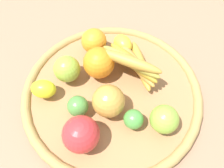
% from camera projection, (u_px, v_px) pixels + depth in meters
% --- Properties ---
extents(ground_plane, '(2.40, 2.40, 0.00)m').
position_uv_depth(ground_plane, '(112.00, 95.00, 0.60)').
color(ground_plane, '#966D52').
rests_on(ground_plane, ground).
extents(basket, '(0.47, 0.47, 0.04)m').
position_uv_depth(basket, '(112.00, 92.00, 0.59)').
color(basket, '#A27248').
rests_on(basket, ground_plane).
extents(banana_bunch, '(0.15, 0.17, 0.08)m').
position_uv_depth(banana_bunch, '(134.00, 63.00, 0.57)').
color(banana_bunch, gold).
rests_on(banana_bunch, basket).
extents(lime_1, '(0.06, 0.06, 0.05)m').
position_uv_depth(lime_1, '(78.00, 106.00, 0.52)').
color(lime_1, '#4E8F3D').
rests_on(lime_1, basket).
extents(lemon_1, '(0.07, 0.08, 0.05)m').
position_uv_depth(lemon_1, '(123.00, 44.00, 0.63)').
color(lemon_1, yellow).
rests_on(lemon_1, basket).
extents(apple_2, '(0.11, 0.11, 0.08)m').
position_uv_depth(apple_2, '(108.00, 101.00, 0.51)').
color(apple_2, '#C18D3A').
rests_on(apple_2, basket).
extents(apple_1, '(0.10, 0.10, 0.07)m').
position_uv_depth(apple_1, '(67.00, 69.00, 0.56)').
color(apple_1, '#8EB138').
rests_on(apple_1, basket).
extents(lime_0, '(0.06, 0.06, 0.05)m').
position_uv_depth(lime_0, '(133.00, 119.00, 0.50)').
color(lime_0, '#4B9B3F').
rests_on(lime_0, basket).
extents(apple_0, '(0.09, 0.09, 0.06)m').
position_uv_depth(apple_0, '(164.00, 119.00, 0.49)').
color(apple_0, '#8ABA3D').
rests_on(apple_0, basket).
extents(orange_0, '(0.09, 0.09, 0.07)m').
position_uv_depth(orange_0, '(94.00, 41.00, 0.62)').
color(orange_0, orange).
rests_on(orange_0, basket).
extents(lemon_0, '(0.07, 0.07, 0.05)m').
position_uv_depth(lemon_0, '(44.00, 89.00, 0.54)').
color(lemon_0, yellow).
rests_on(lemon_0, basket).
extents(orange_1, '(0.11, 0.11, 0.08)m').
position_uv_depth(orange_1, '(99.00, 63.00, 0.57)').
color(orange_1, orange).
rests_on(orange_1, basket).
extents(apple_3, '(0.09, 0.09, 0.08)m').
position_uv_depth(apple_3, '(81.00, 134.00, 0.46)').
color(apple_3, red).
rests_on(apple_3, basket).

